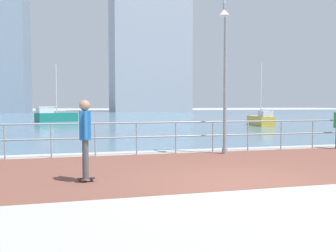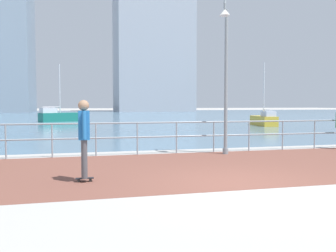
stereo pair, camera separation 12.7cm
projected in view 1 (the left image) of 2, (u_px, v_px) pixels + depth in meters
The scene contains 9 objects.
ground at pixel (100, 118), 46.55m from camera, with size 220.00×220.00×0.00m, color #ADAAA5.
brick_paving at pixel (204, 166), 10.23m from camera, with size 28.00×5.71×0.01m, color brown.
harbor_water at pixel (94, 115), 56.38m from camera, with size 180.00×88.00×0.00m, color slate.
waterfront_railing at pixel (176, 131), 12.93m from camera, with size 25.25×0.06×1.13m.
lamppost at pixel (225, 65), 12.48m from camera, with size 0.54×0.75×5.54m.
skateboarder at pixel (85, 133), 8.12m from camera, with size 0.40×0.55×1.83m.
sailboat_teal at pixel (55, 116), 36.53m from camera, with size 4.19×3.02×5.72m.
sailboat_yellow at pixel (261, 120), 29.71m from camera, with size 1.68×3.75×5.08m.
tower_glass at pixel (149, 50), 88.88m from camera, with size 17.93×13.75×31.57m.
Camera 1 is at (-3.59, -7.20, 1.74)m, focal length 39.24 mm.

